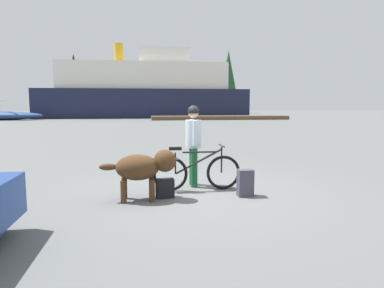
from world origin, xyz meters
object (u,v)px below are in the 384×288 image
(dog, at_px, (144,167))
(ferry_boat, at_px, (145,92))
(person_cyclist, at_px, (193,138))
(backpack, at_px, (245,183))
(handbag_pannier, at_px, (165,188))
(bicycle, at_px, (196,172))

(dog, relative_size, ferry_boat, 0.05)
(person_cyclist, distance_m, ferry_boat, 36.86)
(backpack, xyz_separation_m, handbag_pannier, (-1.48, 0.10, -0.08))
(person_cyclist, bearing_deg, bicycle, -89.20)
(backpack, bearing_deg, dog, 179.68)
(dog, bearing_deg, backpack, -0.32)
(bicycle, height_order, backpack, bicycle)
(dog, bearing_deg, bicycle, 27.65)
(dog, bearing_deg, handbag_pannier, 13.60)
(bicycle, distance_m, ferry_boat, 37.28)
(dog, height_order, handbag_pannier, dog)
(backpack, relative_size, handbag_pannier, 1.43)
(bicycle, xyz_separation_m, dog, (-1.02, -0.54, 0.22))
(person_cyclist, relative_size, dog, 1.24)
(person_cyclist, height_order, handbag_pannier, person_cyclist)
(ferry_boat, bearing_deg, person_cyclist, -88.81)
(handbag_pannier, xyz_separation_m, ferry_boat, (-0.12, 37.61, 3.04))
(bicycle, distance_m, person_cyclist, 0.73)
(person_cyclist, distance_m, backpack, 1.45)
(backpack, height_order, ferry_boat, ferry_boat)
(backpack, bearing_deg, ferry_boat, 92.43)
(dog, distance_m, backpack, 1.89)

